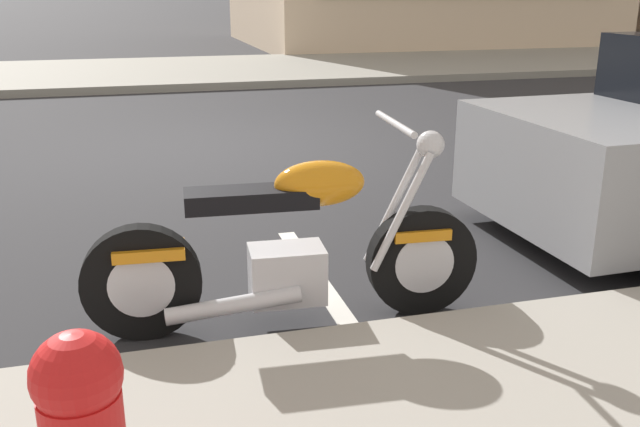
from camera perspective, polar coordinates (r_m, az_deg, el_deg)
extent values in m
plane|color=#28282B|center=(8.08, -7.46, 5.27)|extent=(260.00, 260.00, 0.00)
cube|color=silver|center=(4.27, 0.50, -6.35)|extent=(0.12, 2.20, 0.01)
cylinder|color=black|center=(3.95, 8.25, -3.82)|extent=(0.62, 0.15, 0.62)
cylinder|color=silver|center=(3.95, 8.25, -3.82)|extent=(0.35, 0.14, 0.34)
cylinder|color=black|center=(3.75, -14.31, -5.46)|extent=(0.62, 0.15, 0.62)
cylinder|color=silver|center=(3.75, -14.31, -5.46)|extent=(0.35, 0.14, 0.34)
cube|color=silver|center=(3.78, -2.71, -4.92)|extent=(0.42, 0.29, 0.30)
cube|color=black|center=(3.62, -5.63, 1.24)|extent=(0.69, 0.27, 0.10)
ellipsoid|color=orange|center=(3.65, -0.03, 2.47)|extent=(0.50, 0.27, 0.24)
cube|color=orange|center=(3.68, -13.74, -2.99)|extent=(0.37, 0.20, 0.06)
cube|color=orange|center=(3.89, 8.09, -1.52)|extent=(0.33, 0.18, 0.06)
cylinder|color=silver|center=(3.87, 6.05, 0.72)|extent=(0.34, 0.07, 0.65)
cylinder|color=silver|center=(3.74, 6.68, 0.09)|extent=(0.34, 0.07, 0.65)
cylinder|color=silver|center=(3.68, 6.13, 7.30)|extent=(0.08, 0.62, 0.04)
sphere|color=silver|center=(3.77, 8.99, 5.57)|extent=(0.15, 0.15, 0.15)
cylinder|color=silver|center=(3.67, -7.03, -7.42)|extent=(0.71, 0.14, 0.16)
cylinder|color=black|center=(6.01, 17.63, 3.15)|extent=(0.63, 0.24, 0.62)
sphere|color=red|center=(1.97, -19.23, -12.33)|extent=(0.24, 0.24, 0.24)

